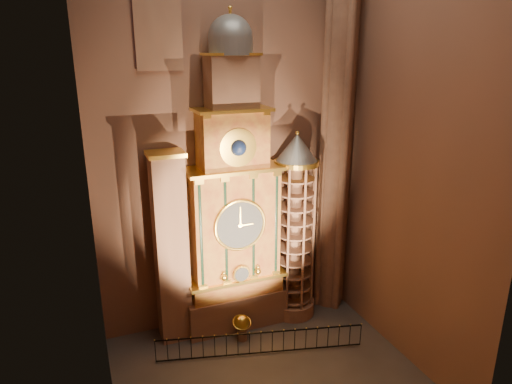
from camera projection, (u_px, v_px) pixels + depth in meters
name	position (u px, v px, depth m)	size (l,w,h in m)	color
floor	(270.00, 377.00, 21.63)	(14.00, 14.00, 0.00)	#383330
wall_back	(226.00, 127.00, 23.62)	(22.00, 22.00, 0.00)	#865A48
wall_left	(88.00, 166.00, 15.83)	(22.00, 22.00, 0.00)	#865A48
wall_right	(413.00, 138.00, 20.79)	(22.00, 22.00, 0.00)	#865A48
astronomical_clock	(234.00, 212.00, 24.01)	(5.60, 2.41, 16.70)	#8C634C
portrait_tower	(171.00, 249.00, 23.28)	(1.80, 1.60, 10.20)	#8C634C
stair_turret	(295.00, 229.00, 25.44)	(2.50, 2.50, 10.80)	#8C634C
gothic_pier	(338.00, 123.00, 24.90)	(2.04, 2.04, 22.00)	#8C634C
stained_glass_window	(157.00, 12.00, 20.76)	(2.20, 0.14, 5.20)	navy
celestial_globe	(242.00, 325.00, 24.22)	(1.01, 0.95, 1.46)	#8C634C
iron_railing	(261.00, 343.00, 23.06)	(10.18, 2.63, 1.24)	black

